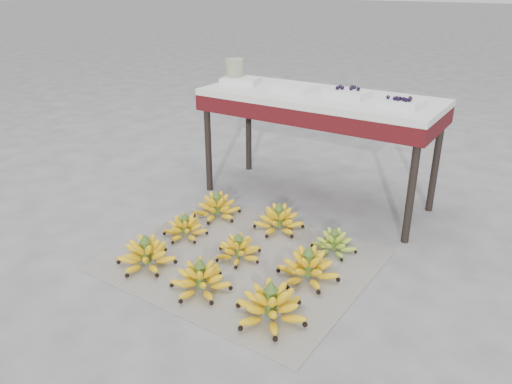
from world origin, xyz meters
The scene contains 17 objects.
ground centered at (0.00, 0.00, 0.00)m, with size 60.00×60.00×0.00m, color #5D5D5F.
newspaper_mat centered at (0.02, 0.08, 0.00)m, with size 1.25×1.05×0.01m, color beige.
bunch_front_left centered at (-0.33, -0.23, 0.07)m, with size 0.31×0.31×0.17m.
bunch_front_center centered at (0.03, -0.25, 0.06)m, with size 0.29×0.29×0.17m.
bunch_front_right centered at (0.40, -0.26, 0.07)m, with size 0.33×0.33×0.19m.
bunch_mid_left centered at (-0.37, 0.11, 0.06)m, with size 0.28×0.28×0.15m.
bunch_mid_center centered at (0.01, 0.08, 0.06)m, with size 0.28×0.28×0.15m.
bunch_mid_right centered at (0.39, 0.10, 0.07)m, with size 0.35×0.35×0.18m.
bunch_back_left centered at (-0.37, 0.40, 0.06)m, with size 0.36×0.36×0.17m.
bunch_back_center centered at (0.02, 0.46, 0.06)m, with size 0.36×0.36×0.17m.
bunch_back_right centered at (0.38, 0.40, 0.05)m, with size 0.24×0.24×0.14m.
vendor_table centered at (0.00, 0.95, 0.61)m, with size 1.43×0.57×0.68m.
tray_far_left centered at (-0.57, 0.95, 0.70)m, with size 0.26×0.21×0.04m.
tray_left centered at (-0.17, 0.95, 0.70)m, with size 0.27×0.21×0.04m.
tray_right centered at (0.16, 0.97, 0.70)m, with size 0.25×0.19×0.06m.
tray_far_right centered at (0.50, 0.92, 0.70)m, with size 0.25×0.19×0.06m.
glass_jar centered at (-0.64, 0.98, 0.76)m, with size 0.12×0.12×0.15m, color beige.
Camera 1 is at (1.27, -1.72, 1.32)m, focal length 35.00 mm.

